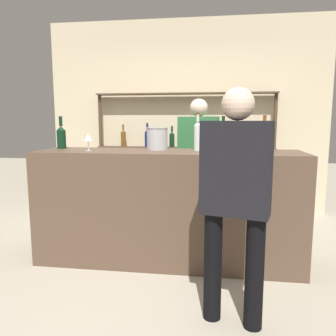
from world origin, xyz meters
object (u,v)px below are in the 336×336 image
object	(u,v)px
counter_bottle_1	(198,135)
counter_bottle_3	(61,136)
counter_bottle_0	(223,137)
wine_glass	(88,138)
server_behind_counter	(198,155)
cork_jar	(241,141)
customer_right	(235,191)
counter_bottle_2	(264,138)
ice_bucket	(157,139)

from	to	relation	value
counter_bottle_1	counter_bottle_3	xyz separation A→B (m)	(-1.38, 0.02, -0.02)
counter_bottle_0	counter_bottle_3	world-z (taller)	same
wine_glass	server_behind_counter	distance (m)	1.44
cork_jar	customer_right	bearing A→B (deg)	-96.06
counter_bottle_3	customer_right	world-z (taller)	customer_right
wine_glass	server_behind_counter	bearing A→B (deg)	46.22
counter_bottle_1	wine_glass	distance (m)	1.03
counter_bottle_1	counter_bottle_2	world-z (taller)	counter_bottle_1
wine_glass	cork_jar	distance (m)	1.46
server_behind_counter	counter_bottle_0	bearing A→B (deg)	25.58
counter_bottle_0	server_behind_counter	world-z (taller)	server_behind_counter
counter_bottle_2	ice_bucket	xyz separation A→B (m)	(-1.00, 0.01, -0.01)
counter_bottle_0	ice_bucket	world-z (taller)	counter_bottle_0
counter_bottle_1	wine_glass	bearing A→B (deg)	-169.23
counter_bottle_0	customer_right	distance (m)	1.12
cork_jar	server_behind_counter	size ratio (longest dim) A/B	0.11
ice_bucket	cork_jar	distance (m)	0.81
wine_glass	server_behind_counter	xyz separation A→B (m)	(0.98, 1.03, -0.26)
wine_glass	ice_bucket	size ratio (longest dim) A/B	0.76
counter_bottle_0	wine_glass	xyz separation A→B (m)	(-1.25, -0.23, 0.00)
counter_bottle_0	ice_bucket	xyz separation A→B (m)	(-0.63, -0.03, -0.01)
counter_bottle_1	server_behind_counter	size ratio (longest dim) A/B	0.22
server_behind_counter	counter_bottle_2	bearing A→B (deg)	44.45
counter_bottle_0	wine_glass	world-z (taller)	counter_bottle_0
counter_bottle_2	server_behind_counter	bearing A→B (deg)	127.64
ice_bucket	counter_bottle_1	bearing A→B (deg)	-1.91
counter_bottle_2	counter_bottle_1	bearing A→B (deg)	-179.94
counter_bottle_0	counter_bottle_1	xyz separation A→B (m)	(-0.24, -0.04, 0.02)
ice_bucket	server_behind_counter	size ratio (longest dim) A/B	0.13
counter_bottle_1	ice_bucket	distance (m)	0.39
counter_bottle_2	cork_jar	world-z (taller)	counter_bottle_2
cork_jar	server_behind_counter	bearing A→B (deg)	121.03
counter_bottle_2	counter_bottle_0	bearing A→B (deg)	173.76
counter_bottle_2	server_behind_counter	xyz separation A→B (m)	(-0.64, 0.83, -0.26)
counter_bottle_2	cork_jar	xyz separation A→B (m)	(-0.20, 0.09, -0.04)
wine_glass	ice_bucket	bearing A→B (deg)	18.37
counter_bottle_1	counter_bottle_3	bearing A→B (deg)	179.05
counter_bottle_0	server_behind_counter	distance (m)	0.87
wine_glass	ice_bucket	world-z (taller)	ice_bucket
counter_bottle_1	ice_bucket	size ratio (longest dim) A/B	1.62
ice_bucket	cork_jar	size ratio (longest dim) A/B	1.28
counter_bottle_3	wine_glass	world-z (taller)	counter_bottle_3
counter_bottle_0	server_behind_counter	size ratio (longest dim) A/B	0.20
counter_bottle_1	counter_bottle_0	bearing A→B (deg)	9.82
counter_bottle_3	server_behind_counter	distance (m)	1.60
counter_bottle_0	cork_jar	xyz separation A→B (m)	(0.18, 0.05, -0.04)
ice_bucket	server_behind_counter	bearing A→B (deg)	66.11
counter_bottle_1	counter_bottle_2	distance (m)	0.61
ice_bucket	counter_bottle_0	bearing A→B (deg)	2.56
cork_jar	counter_bottle_1	bearing A→B (deg)	-167.45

